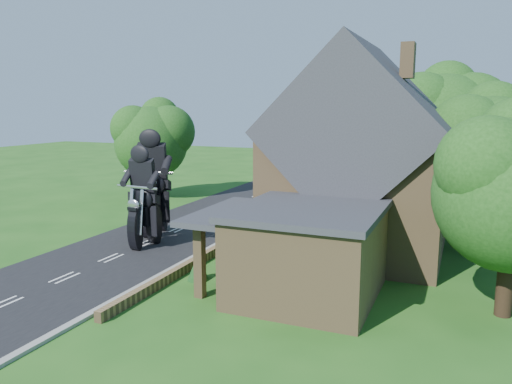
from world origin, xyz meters
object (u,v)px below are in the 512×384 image
at_px(motorcycle_lead, 145,232).
at_px(motorcycle_follow, 154,219).
at_px(garden_wall, 237,238).
at_px(house, 360,164).
at_px(annex, 305,250).

xyz_separation_m(motorcycle_lead, motorcycle_follow, (-1.01, 2.31, 0.10)).
height_order(garden_wall, motorcycle_follow, motorcycle_follow).
bearing_deg(garden_wall, house, 9.17).
height_order(house, annex, house).
distance_m(house, motorcycle_lead, 11.36).
distance_m(garden_wall, motorcycle_lead, 4.83).
xyz_separation_m(garden_wall, motorcycle_follow, (-4.92, -0.46, 0.69)).
bearing_deg(motorcycle_lead, house, -155.61).
relative_size(house, motorcycle_follow, 5.38).
relative_size(garden_wall, motorcycle_lead, 13.03).
relative_size(garden_wall, annex, 3.12).
bearing_deg(motorcycle_lead, annex, 166.22).
distance_m(garden_wall, motorcycle_follow, 4.99).
height_order(house, motorcycle_lead, house).
relative_size(garden_wall, motorcycle_follow, 11.57).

